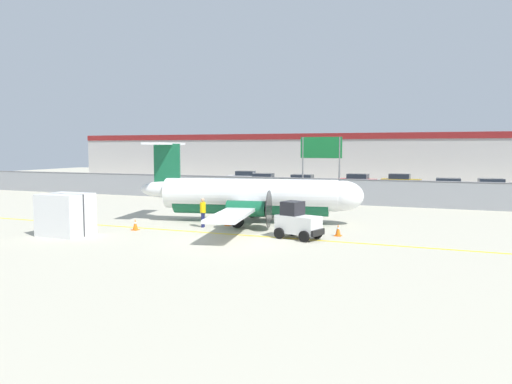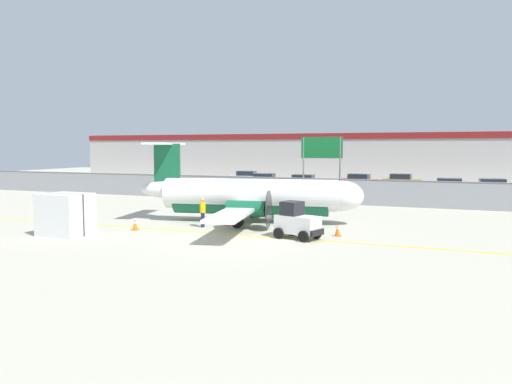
{
  "view_description": "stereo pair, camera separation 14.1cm",
  "coord_description": "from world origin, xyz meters",
  "px_view_note": "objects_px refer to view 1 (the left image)",
  "views": [
    {
      "loc": [
        10.09,
        -21.92,
        4.63
      ],
      "look_at": [
        -1.47,
        7.31,
        1.8
      ],
      "focal_mm": 35.0,
      "sensor_mm": 36.0,
      "label": 1
    },
    {
      "loc": [
        10.22,
        -21.87,
        4.63
      ],
      "look_at": [
        -1.47,
        7.31,
        1.8
      ],
      "focal_mm": 35.0,
      "sensor_mm": 36.0,
      "label": 2
    }
  ],
  "objects_px": {
    "traffic_cone_near_left": "(135,225)",
    "traffic_cone_near_right": "(338,230)",
    "highway_sign": "(321,153)",
    "traffic_cone_far_left": "(228,220)",
    "parked_car_0": "(245,177)",
    "parked_car_4": "(401,181)",
    "commuter_airplane": "(254,197)",
    "parked_car_5": "(447,187)",
    "baggage_tug": "(297,222)",
    "parked_car_1": "(262,180)",
    "parked_car_3": "(357,181)",
    "parked_car_6": "(492,187)",
    "parked_car_2": "(301,182)",
    "cargo_container": "(66,214)",
    "ground_crew_worker": "(203,211)"
  },
  "relations": [
    {
      "from": "cargo_container",
      "to": "parked_car_2",
      "type": "relative_size",
      "value": 0.57
    },
    {
      "from": "traffic_cone_near_left",
      "to": "parked_car_5",
      "type": "bearing_deg",
      "value": 59.91
    },
    {
      "from": "parked_car_1",
      "to": "parked_car_4",
      "type": "distance_m",
      "value": 15.36
    },
    {
      "from": "parked_car_3",
      "to": "parked_car_4",
      "type": "xyz_separation_m",
      "value": [
        4.52,
        1.79,
        0.0
      ]
    },
    {
      "from": "parked_car_4",
      "to": "highway_sign",
      "type": "height_order",
      "value": "highway_sign"
    },
    {
      "from": "parked_car_0",
      "to": "traffic_cone_far_left",
      "type": "bearing_deg",
      "value": 104.37
    },
    {
      "from": "parked_car_6",
      "to": "cargo_container",
      "type": "bearing_deg",
      "value": -130.1
    },
    {
      "from": "parked_car_3",
      "to": "parked_car_1",
      "type": "bearing_deg",
      "value": 19.65
    },
    {
      "from": "traffic_cone_near_left",
      "to": "traffic_cone_near_right",
      "type": "height_order",
      "value": "same"
    },
    {
      "from": "parked_car_0",
      "to": "parked_car_4",
      "type": "distance_m",
      "value": 18.65
    },
    {
      "from": "cargo_container",
      "to": "parked_car_3",
      "type": "xyz_separation_m",
      "value": [
        9.03,
        34.83,
        -0.21
      ]
    },
    {
      "from": "baggage_tug",
      "to": "parked_car_5",
      "type": "height_order",
      "value": "baggage_tug"
    },
    {
      "from": "parked_car_1",
      "to": "parked_car_6",
      "type": "relative_size",
      "value": 1.0
    },
    {
      "from": "parked_car_5",
      "to": "parked_car_6",
      "type": "distance_m",
      "value": 4.05
    },
    {
      "from": "parked_car_0",
      "to": "parked_car_2",
      "type": "height_order",
      "value": "same"
    },
    {
      "from": "parked_car_0",
      "to": "parked_car_5",
      "type": "distance_m",
      "value": 24.28
    },
    {
      "from": "ground_crew_worker",
      "to": "parked_car_2",
      "type": "xyz_separation_m",
      "value": [
        -1.78,
        26.19,
        -0.06
      ]
    },
    {
      "from": "traffic_cone_near_left",
      "to": "traffic_cone_near_right",
      "type": "distance_m",
      "value": 11.2
    },
    {
      "from": "baggage_tug",
      "to": "parked_car_6",
      "type": "distance_m",
      "value": 29.46
    },
    {
      "from": "parked_car_3",
      "to": "parked_car_5",
      "type": "relative_size",
      "value": 1.01
    },
    {
      "from": "commuter_airplane",
      "to": "traffic_cone_near_left",
      "type": "distance_m",
      "value": 7.34
    },
    {
      "from": "commuter_airplane",
      "to": "parked_car_2",
      "type": "distance_m",
      "value": 23.76
    },
    {
      "from": "parked_car_1",
      "to": "highway_sign",
      "type": "xyz_separation_m",
      "value": [
        9.47,
        -10.79,
        3.24
      ]
    },
    {
      "from": "parked_car_1",
      "to": "parked_car_0",
      "type": "bearing_deg",
      "value": -51.62
    },
    {
      "from": "parked_car_4",
      "to": "parked_car_0",
      "type": "bearing_deg",
      "value": -176.75
    },
    {
      "from": "highway_sign",
      "to": "parked_car_1",
      "type": "bearing_deg",
      "value": 131.27
    },
    {
      "from": "traffic_cone_near_left",
      "to": "traffic_cone_near_right",
      "type": "relative_size",
      "value": 1.0
    },
    {
      "from": "parked_car_3",
      "to": "parked_car_6",
      "type": "height_order",
      "value": "same"
    },
    {
      "from": "traffic_cone_far_left",
      "to": "parked_car_2",
      "type": "height_order",
      "value": "parked_car_2"
    },
    {
      "from": "parked_car_5",
      "to": "baggage_tug",
      "type": "bearing_deg",
      "value": 74.62
    },
    {
      "from": "parked_car_0",
      "to": "parked_car_3",
      "type": "height_order",
      "value": "same"
    },
    {
      "from": "commuter_airplane",
      "to": "baggage_tug",
      "type": "bearing_deg",
      "value": -56.99
    },
    {
      "from": "highway_sign",
      "to": "traffic_cone_far_left",
      "type": "bearing_deg",
      "value": -96.7
    },
    {
      "from": "parked_car_6",
      "to": "baggage_tug",
      "type": "bearing_deg",
      "value": -115.65
    },
    {
      "from": "traffic_cone_near_left",
      "to": "parked_car_1",
      "type": "relative_size",
      "value": 0.15
    },
    {
      "from": "cargo_container",
      "to": "ground_crew_worker",
      "type": "bearing_deg",
      "value": 43.59
    },
    {
      "from": "parked_car_3",
      "to": "parked_car_6",
      "type": "distance_m",
      "value": 13.9
    },
    {
      "from": "commuter_airplane",
      "to": "parked_car_0",
      "type": "height_order",
      "value": "commuter_airplane"
    },
    {
      "from": "commuter_airplane",
      "to": "parked_car_4",
      "type": "relative_size",
      "value": 3.76
    },
    {
      "from": "parked_car_1",
      "to": "parked_car_5",
      "type": "relative_size",
      "value": 1.02
    },
    {
      "from": "parked_car_3",
      "to": "parked_car_6",
      "type": "relative_size",
      "value": 1.0
    },
    {
      "from": "baggage_tug",
      "to": "traffic_cone_near_right",
      "type": "distance_m",
      "value": 2.37
    },
    {
      "from": "commuter_airplane",
      "to": "parked_car_0",
      "type": "bearing_deg",
      "value": 103.08
    },
    {
      "from": "ground_crew_worker",
      "to": "traffic_cone_near_right",
      "type": "bearing_deg",
      "value": 168.31
    },
    {
      "from": "ground_crew_worker",
      "to": "cargo_container",
      "type": "bearing_deg",
      "value": 30.72
    },
    {
      "from": "traffic_cone_near_right",
      "to": "parked_car_5",
      "type": "relative_size",
      "value": 0.15
    },
    {
      "from": "highway_sign",
      "to": "parked_car_4",
      "type": "bearing_deg",
      "value": 71.62
    },
    {
      "from": "baggage_tug",
      "to": "parked_car_5",
      "type": "xyz_separation_m",
      "value": [
        6.77,
        26.65,
        0.04
      ]
    },
    {
      "from": "highway_sign",
      "to": "cargo_container",
      "type": "bearing_deg",
      "value": -111.67
    },
    {
      "from": "parked_car_1",
      "to": "parked_car_5",
      "type": "distance_m",
      "value": 19.55
    }
  ]
}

